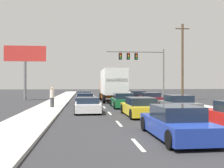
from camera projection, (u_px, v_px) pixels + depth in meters
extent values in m
plane|color=#2B2B2D|center=(111.00, 100.00, 34.97)|extent=(140.00, 140.00, 0.00)
cube|color=#B2AFA8|center=(173.00, 102.00, 30.70)|extent=(2.58, 80.00, 0.14)
cube|color=#B2AFA8|center=(56.00, 103.00, 29.30)|extent=(2.58, 80.00, 0.14)
cube|color=silver|center=(138.00, 145.00, 9.37)|extent=(0.14, 2.00, 0.01)
cube|color=silver|center=(119.00, 123.00, 14.34)|extent=(0.14, 2.00, 0.01)
cube|color=silver|center=(110.00, 113.00, 19.31)|extent=(0.14, 2.00, 0.01)
cube|color=silver|center=(104.00, 107.00, 24.28)|extent=(0.14, 2.00, 0.01)
cube|color=silver|center=(101.00, 103.00, 29.26)|extent=(0.14, 2.00, 0.01)
cube|color=silver|center=(98.00, 100.00, 34.23)|extent=(0.14, 2.00, 0.01)
cube|color=silver|center=(96.00, 98.00, 39.20)|extent=(0.14, 2.00, 0.01)
cube|color=silver|center=(95.00, 97.00, 44.17)|extent=(0.14, 2.00, 0.01)
cube|color=silver|center=(94.00, 95.00, 49.14)|extent=(0.14, 2.00, 0.01)
cube|color=silver|center=(93.00, 94.00, 54.11)|extent=(0.14, 2.00, 0.01)
cube|color=silver|center=(92.00, 93.00, 59.09)|extent=(0.14, 2.00, 0.01)
cube|color=silver|center=(181.00, 123.00, 14.70)|extent=(0.14, 2.00, 0.01)
cube|color=silver|center=(156.00, 113.00, 19.67)|extent=(0.14, 2.00, 0.01)
cube|color=silver|center=(141.00, 107.00, 24.65)|extent=(0.14, 2.00, 0.01)
cube|color=silver|center=(132.00, 103.00, 29.62)|extent=(0.14, 2.00, 0.01)
cube|color=silver|center=(125.00, 100.00, 34.59)|extent=(0.14, 2.00, 0.01)
cube|color=silver|center=(119.00, 98.00, 39.56)|extent=(0.14, 2.00, 0.01)
cube|color=silver|center=(115.00, 97.00, 44.53)|extent=(0.14, 2.00, 0.01)
cube|color=silver|center=(112.00, 95.00, 49.50)|extent=(0.14, 2.00, 0.01)
cube|color=silver|center=(109.00, 94.00, 54.48)|extent=(0.14, 2.00, 0.01)
cube|color=silver|center=(107.00, 93.00, 59.45)|extent=(0.14, 2.00, 0.01)
cube|color=#B7BABF|center=(84.00, 97.00, 33.62)|extent=(1.89, 4.57, 0.58)
cube|color=#192333|center=(84.00, 93.00, 33.27)|extent=(1.65, 2.37, 0.49)
cylinder|color=black|center=(77.00, 98.00, 35.25)|extent=(0.22, 0.64, 0.64)
cylinder|color=black|center=(90.00, 97.00, 35.44)|extent=(0.22, 0.64, 0.64)
cylinder|color=black|center=(77.00, 99.00, 31.81)|extent=(0.22, 0.64, 0.64)
cylinder|color=black|center=(91.00, 99.00, 32.00)|extent=(0.22, 0.64, 0.64)
cube|color=#141E4C|center=(85.00, 100.00, 27.48)|extent=(1.83, 4.32, 0.56)
cube|color=#192333|center=(85.00, 95.00, 27.53)|extent=(1.60, 2.08, 0.46)
cylinder|color=black|center=(77.00, 100.00, 28.98)|extent=(0.22, 0.64, 0.64)
cylinder|color=black|center=(92.00, 100.00, 29.17)|extent=(0.22, 0.64, 0.64)
cylinder|color=black|center=(76.00, 103.00, 25.79)|extent=(0.22, 0.64, 0.64)
cylinder|color=black|center=(94.00, 102.00, 25.98)|extent=(0.22, 0.64, 0.64)
cube|color=white|center=(87.00, 107.00, 19.87)|extent=(1.85, 4.21, 0.56)
cube|color=#192333|center=(87.00, 100.00, 19.66)|extent=(1.60, 1.96, 0.42)
cylinder|color=black|center=(76.00, 107.00, 21.29)|extent=(0.23, 0.64, 0.64)
cylinder|color=black|center=(97.00, 106.00, 21.50)|extent=(0.23, 0.64, 0.64)
cylinder|color=black|center=(76.00, 110.00, 18.24)|extent=(0.23, 0.64, 0.64)
cylinder|color=black|center=(100.00, 110.00, 18.44)|extent=(0.23, 0.64, 0.64)
cube|color=white|center=(113.00, 82.00, 30.59)|extent=(2.43, 6.86, 2.79)
cube|color=red|center=(117.00, 80.00, 27.20)|extent=(2.18, 0.04, 0.36)
cube|color=orange|center=(110.00, 89.00, 34.92)|extent=(2.32, 1.85, 2.16)
cylinder|color=black|center=(101.00, 96.00, 34.80)|extent=(0.30, 0.96, 0.96)
cylinder|color=black|center=(118.00, 96.00, 35.04)|extent=(0.30, 0.96, 0.96)
cylinder|color=black|center=(104.00, 99.00, 29.11)|extent=(0.30, 0.96, 0.96)
cylinder|color=black|center=(125.00, 99.00, 29.35)|extent=(0.30, 0.96, 0.96)
cube|color=#196B38|center=(123.00, 102.00, 23.99)|extent=(1.84, 4.12, 0.67)
cube|color=#192333|center=(123.00, 96.00, 23.73)|extent=(1.61, 2.09, 0.49)
cylinder|color=black|center=(112.00, 103.00, 25.40)|extent=(0.22, 0.64, 0.64)
cylinder|color=black|center=(129.00, 103.00, 25.57)|extent=(0.22, 0.64, 0.64)
cylinder|color=black|center=(115.00, 105.00, 22.41)|extent=(0.22, 0.64, 0.64)
cylinder|color=black|center=(135.00, 105.00, 22.58)|extent=(0.22, 0.64, 0.64)
cube|color=yellow|center=(140.00, 109.00, 17.74)|extent=(1.88, 4.52, 0.61)
cube|color=#192333|center=(140.00, 101.00, 17.47)|extent=(1.63, 2.27, 0.49)
cylinder|color=black|center=(123.00, 109.00, 19.33)|extent=(0.23, 0.64, 0.64)
cylinder|color=black|center=(146.00, 109.00, 19.53)|extent=(0.23, 0.64, 0.64)
cylinder|color=black|center=(132.00, 114.00, 15.95)|extent=(0.23, 0.64, 0.64)
cylinder|color=black|center=(160.00, 114.00, 16.16)|extent=(0.23, 0.64, 0.64)
cube|color=#1E389E|center=(176.00, 127.00, 10.51)|extent=(1.86, 4.61, 0.61)
cube|color=#192333|center=(176.00, 112.00, 10.49)|extent=(1.61, 2.16, 0.52)
cylinder|color=black|center=(145.00, 124.00, 12.14)|extent=(0.23, 0.64, 0.64)
cylinder|color=black|center=(180.00, 123.00, 12.34)|extent=(0.23, 0.64, 0.64)
cylinder|color=black|center=(171.00, 140.00, 8.67)|extent=(0.23, 0.64, 0.64)
cylinder|color=black|center=(220.00, 138.00, 8.88)|extent=(0.23, 0.64, 0.64)
cube|color=black|center=(138.00, 97.00, 35.09)|extent=(1.92, 4.08, 0.57)
cube|color=#192333|center=(138.00, 93.00, 35.02)|extent=(1.67, 1.78, 0.48)
cylinder|color=black|center=(129.00, 97.00, 36.47)|extent=(0.23, 0.64, 0.64)
cylinder|color=black|center=(142.00, 97.00, 36.67)|extent=(0.23, 0.64, 0.64)
cylinder|color=black|center=(133.00, 98.00, 33.52)|extent=(0.23, 0.64, 0.64)
cylinder|color=black|center=(147.00, 98.00, 33.72)|extent=(0.23, 0.64, 0.64)
cube|color=maroon|center=(150.00, 100.00, 27.92)|extent=(1.88, 4.15, 0.64)
cube|color=#192333|center=(151.00, 95.00, 27.62)|extent=(1.64, 1.79, 0.43)
cylinder|color=black|center=(139.00, 100.00, 29.35)|extent=(0.23, 0.64, 0.64)
cylinder|color=black|center=(155.00, 100.00, 29.52)|extent=(0.23, 0.64, 0.64)
cylinder|color=black|center=(145.00, 102.00, 26.33)|extent=(0.23, 0.64, 0.64)
cylinder|color=black|center=(163.00, 102.00, 26.50)|extent=(0.23, 0.64, 0.64)
cube|color=slate|center=(178.00, 106.00, 20.11)|extent=(1.86, 4.62, 0.64)
cube|color=#192333|center=(178.00, 98.00, 20.13)|extent=(1.64, 2.16, 0.50)
cylinder|color=black|center=(160.00, 106.00, 21.76)|extent=(0.22, 0.64, 0.64)
cylinder|color=black|center=(181.00, 106.00, 21.95)|extent=(0.22, 0.64, 0.64)
cylinder|color=black|center=(175.00, 110.00, 18.26)|extent=(0.22, 0.64, 0.64)
cylinder|color=black|center=(200.00, 110.00, 18.45)|extent=(0.22, 0.64, 0.64)
cylinder|color=black|center=(204.00, 118.00, 14.04)|extent=(0.23, 0.64, 0.64)
cylinder|color=#595B56|center=(164.00, 74.00, 39.46)|extent=(0.20, 0.20, 7.19)
cylinder|color=#595B56|center=(135.00, 52.00, 39.01)|extent=(8.37, 0.14, 0.14)
cube|color=black|center=(136.00, 56.00, 39.02)|extent=(0.40, 0.56, 0.95)
sphere|color=red|center=(136.00, 54.00, 38.71)|extent=(0.20, 0.20, 0.20)
sphere|color=orange|center=(136.00, 56.00, 38.71)|extent=(0.20, 0.20, 0.20)
sphere|color=green|center=(136.00, 58.00, 38.71)|extent=(0.20, 0.20, 0.20)
cube|color=black|center=(128.00, 56.00, 38.90)|extent=(0.40, 0.56, 0.95)
sphere|color=red|center=(129.00, 54.00, 38.59)|extent=(0.20, 0.20, 0.20)
sphere|color=orange|center=(129.00, 56.00, 38.59)|extent=(0.20, 0.20, 0.20)
sphere|color=green|center=(129.00, 58.00, 38.59)|extent=(0.20, 0.20, 0.20)
cube|color=black|center=(120.00, 56.00, 38.77)|extent=(0.40, 0.56, 0.95)
sphere|color=red|center=(121.00, 54.00, 38.47)|extent=(0.20, 0.20, 0.20)
sphere|color=orange|center=(121.00, 56.00, 38.47)|extent=(0.20, 0.20, 0.20)
sphere|color=green|center=(121.00, 58.00, 38.47)|extent=(0.20, 0.20, 0.20)
cylinder|color=brown|center=(182.00, 62.00, 33.98)|extent=(0.28, 0.28, 9.65)
cube|color=brown|center=(182.00, 29.00, 33.98)|extent=(1.80, 0.12, 0.12)
cylinder|color=slate|center=(25.00, 81.00, 34.45)|extent=(0.36, 0.36, 4.99)
cube|color=red|center=(25.00, 54.00, 34.44)|extent=(5.24, 0.20, 1.98)
cylinder|color=#3F3F42|center=(52.00, 102.00, 22.84)|extent=(0.32, 0.32, 0.79)
cylinder|color=beige|center=(52.00, 94.00, 22.84)|extent=(0.38, 0.38, 0.69)
sphere|color=tan|center=(52.00, 88.00, 22.84)|extent=(0.22, 0.22, 0.22)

